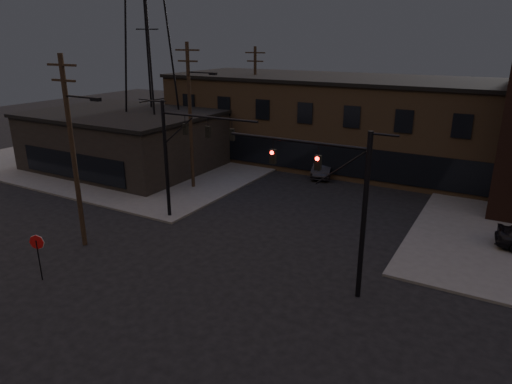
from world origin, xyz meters
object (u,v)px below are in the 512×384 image
Objects in this scene: stop_sign at (37,247)px; car_crossing at (323,167)px; traffic_signal_far at (181,148)px; traffic_signal_near at (341,195)px.

stop_sign is 0.53× the size of car_crossing.
car_crossing is at bearing 74.29° from traffic_signal_far.
traffic_signal_near is 20.27m from car_crossing.
traffic_signal_far is (-12.07, 3.50, 0.08)m from traffic_signal_near.
car_crossing is (5.41, 24.66, -1.07)m from stop_sign.
stop_sign is at bearing -154.10° from traffic_signal_near.
traffic_signal_near is 3.23× the size of stop_sign.
car_crossing is at bearing 77.63° from stop_sign.
car_crossing is (-7.95, 18.18, -4.16)m from traffic_signal_near.
stop_sign is (-13.36, -6.49, -3.09)m from traffic_signal_near.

